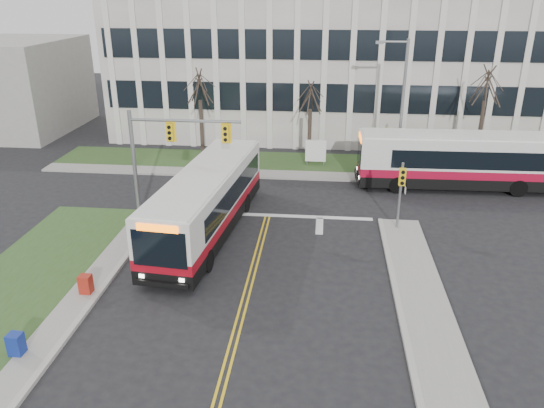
{
  "coord_description": "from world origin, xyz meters",
  "views": [
    {
      "loc": [
        3.06,
        -19.76,
        12.25
      ],
      "look_at": [
        0.55,
        5.09,
        2.0
      ],
      "focal_mm": 35.0,
      "sensor_mm": 36.0,
      "label": 1
    }
  ],
  "objects_px": {
    "newspaper_box_blue": "(16,345)",
    "streetlight": "(400,101)",
    "newspaper_box_red": "(86,285)",
    "bus_cross": "(462,162)",
    "directory_sign": "(316,151)",
    "bus_main": "(207,203)"
  },
  "relations": [
    {
      "from": "bus_main",
      "to": "newspaper_box_red",
      "type": "bearing_deg",
      "value": -114.26
    },
    {
      "from": "streetlight",
      "to": "newspaper_box_blue",
      "type": "xyz_separation_m",
      "value": [
        -15.56,
        -21.48,
        -4.72
      ]
    },
    {
      "from": "streetlight",
      "to": "bus_main",
      "type": "xyz_separation_m",
      "value": [
        -10.96,
        -10.6,
        -3.49
      ]
    },
    {
      "from": "streetlight",
      "to": "bus_cross",
      "type": "relative_size",
      "value": 0.7
    },
    {
      "from": "streetlight",
      "to": "bus_main",
      "type": "height_order",
      "value": "streetlight"
    },
    {
      "from": "streetlight",
      "to": "directory_sign",
      "type": "relative_size",
      "value": 4.6
    },
    {
      "from": "bus_main",
      "to": "newspaper_box_red",
      "type": "height_order",
      "value": "bus_main"
    },
    {
      "from": "streetlight",
      "to": "directory_sign",
      "type": "height_order",
      "value": "streetlight"
    },
    {
      "from": "newspaper_box_blue",
      "to": "bus_main",
      "type": "bearing_deg",
      "value": 70.52
    },
    {
      "from": "streetlight",
      "to": "directory_sign",
      "type": "xyz_separation_m",
      "value": [
        -5.53,
        1.3,
        -4.02
      ]
    },
    {
      "from": "bus_main",
      "to": "newspaper_box_blue",
      "type": "xyz_separation_m",
      "value": [
        -4.6,
        -10.89,
        -1.23
      ]
    },
    {
      "from": "bus_main",
      "to": "newspaper_box_red",
      "type": "relative_size",
      "value": 13.43
    },
    {
      "from": "streetlight",
      "to": "newspaper_box_red",
      "type": "height_order",
      "value": "streetlight"
    },
    {
      "from": "bus_cross",
      "to": "newspaper_box_red",
      "type": "relative_size",
      "value": 13.89
    },
    {
      "from": "newspaper_box_red",
      "to": "bus_cross",
      "type": "bearing_deg",
      "value": 40.37
    },
    {
      "from": "bus_cross",
      "to": "newspaper_box_red",
      "type": "bearing_deg",
      "value": -52.32
    },
    {
      "from": "directory_sign",
      "to": "bus_main",
      "type": "height_order",
      "value": "bus_main"
    },
    {
      "from": "newspaper_box_blue",
      "to": "streetlight",
      "type": "bearing_deg",
      "value": 57.5
    },
    {
      "from": "newspaper_box_blue",
      "to": "newspaper_box_red",
      "type": "xyz_separation_m",
      "value": [
        0.73,
        4.18,
        0.0
      ]
    },
    {
      "from": "streetlight",
      "to": "bus_cross",
      "type": "height_order",
      "value": "streetlight"
    },
    {
      "from": "newspaper_box_red",
      "to": "bus_main",
      "type": "bearing_deg",
      "value": 61.64
    },
    {
      "from": "directory_sign",
      "to": "newspaper_box_red",
      "type": "height_order",
      "value": "directory_sign"
    }
  ]
}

